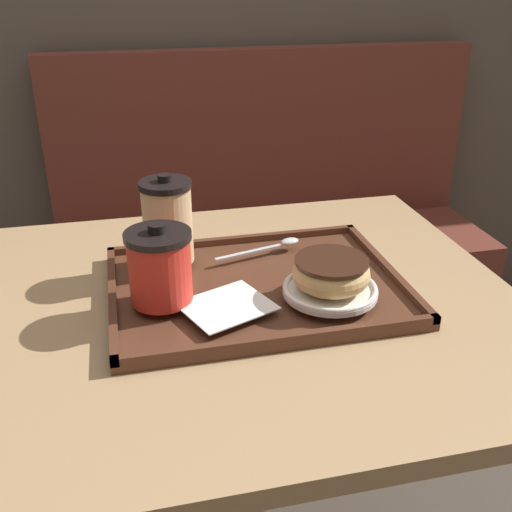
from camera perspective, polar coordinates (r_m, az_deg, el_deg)
The scene contains 9 objects.
booth_bench at distance 1.96m, azimuth 1.68°, elevation -1.62°, with size 1.33×0.44×1.00m.
cafe_table at distance 1.05m, azimuth -1.10°, elevation -12.51°, with size 0.87×0.77×0.75m.
serving_tray at distance 0.97m, azimuth 0.00°, elevation -3.03°, with size 0.46×0.35×0.02m.
napkin_paper at distance 0.88m, azimuth -2.81°, elevation -4.75°, with size 0.15×0.14×0.00m.
coffee_cup_front at distance 0.88m, azimuth -9.14°, elevation -0.96°, with size 0.10×0.10×0.12m.
coffee_cup_rear at distance 1.00m, azimuth -8.42°, elevation 3.29°, with size 0.09×0.09×0.15m.
plate_with_chocolate_donut at distance 0.92m, azimuth 7.06°, elevation -3.17°, with size 0.15×0.15×0.01m.
donut_chocolate_glazed at distance 0.90m, azimuth 7.16°, elevation -1.56°, with size 0.12×0.12×0.04m.
spoon at distance 1.06m, azimuth 1.99°, elevation 1.07°, with size 0.16×0.06×0.01m.
Camera 1 is at (-0.17, -0.81, 1.22)m, focal length 42.00 mm.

